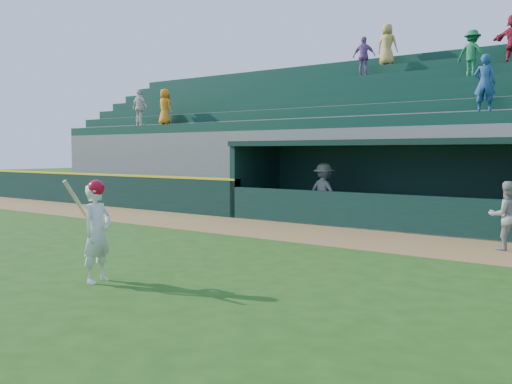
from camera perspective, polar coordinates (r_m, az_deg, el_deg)
ground at (r=10.59m, az=-5.29°, el=-7.52°), size 120.00×120.00×0.00m
warning_track at (r=14.52m, az=7.92°, el=-4.38°), size 40.00×3.00×0.01m
field_wall_left at (r=23.97m, az=-16.40°, el=0.22°), size 15.50×0.30×1.20m
wall_stripe_left at (r=23.94m, az=-16.43°, el=1.73°), size 15.50×0.32×0.06m
dugout_player_front at (r=13.36m, az=23.74°, el=-2.19°), size 0.92×0.86×1.50m
dugout_player_inside at (r=17.83m, az=6.84°, el=0.03°), size 1.25×0.86×1.77m
dugout at (r=17.16m, az=13.04°, el=1.38°), size 9.40×2.80×2.46m
stands at (r=21.40m, az=18.10°, el=4.57°), size 34.50×6.25×7.17m
batter_at_plate at (r=9.61m, az=-15.63°, el=-3.72°), size 0.50×0.81×1.69m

